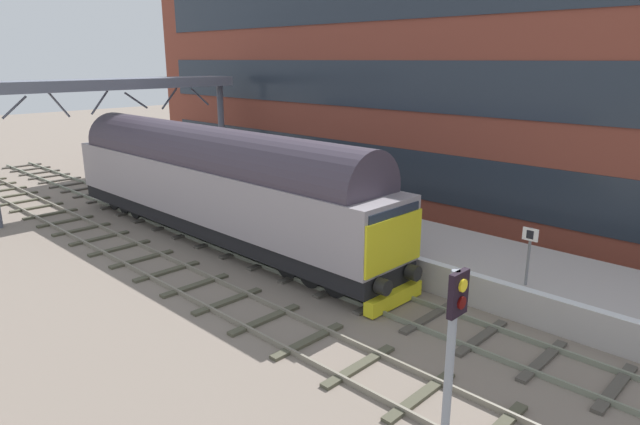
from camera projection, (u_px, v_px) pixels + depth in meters
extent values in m
plane|color=slate|center=(324.00, 280.00, 18.58)|extent=(140.00, 140.00, 0.00)
cube|color=gray|center=(309.00, 284.00, 18.06)|extent=(0.07, 60.00, 0.15)
cube|color=gray|center=(338.00, 272.00, 19.05)|extent=(0.07, 60.00, 0.15)
cube|color=#4A453E|center=(615.00, 388.00, 12.41)|extent=(2.50, 0.26, 0.09)
cube|color=#4A453E|center=(543.00, 361.00, 13.53)|extent=(2.50, 0.26, 0.09)
cube|color=#4A453E|center=(481.00, 338.00, 14.65)|extent=(2.50, 0.26, 0.09)
cube|color=#4A453E|center=(428.00, 318.00, 15.77)|extent=(2.50, 0.26, 0.09)
cube|color=#4A453E|center=(382.00, 301.00, 16.89)|extent=(2.50, 0.26, 0.09)
cube|color=#4A453E|center=(342.00, 286.00, 18.00)|extent=(2.50, 0.26, 0.09)
cube|color=#4A453E|center=(307.00, 272.00, 19.12)|extent=(2.50, 0.26, 0.09)
cube|color=#4A453E|center=(275.00, 261.00, 20.24)|extent=(2.50, 0.26, 0.09)
cube|color=#4A453E|center=(247.00, 250.00, 21.36)|extent=(2.50, 0.26, 0.09)
cube|color=#4A453E|center=(221.00, 241.00, 22.48)|extent=(2.50, 0.26, 0.09)
cube|color=#4A453E|center=(198.00, 232.00, 23.60)|extent=(2.50, 0.26, 0.09)
cube|color=#4A453E|center=(177.00, 224.00, 24.72)|extent=(2.50, 0.26, 0.09)
cube|color=#4A453E|center=(158.00, 217.00, 25.84)|extent=(2.50, 0.26, 0.09)
cube|color=#4A453E|center=(141.00, 210.00, 26.96)|extent=(2.50, 0.26, 0.09)
cube|color=#4A453E|center=(125.00, 204.00, 28.08)|extent=(2.50, 0.26, 0.09)
cube|color=#4A453E|center=(110.00, 199.00, 29.20)|extent=(2.50, 0.26, 0.09)
cube|color=#4A453E|center=(96.00, 194.00, 30.31)|extent=(2.50, 0.26, 0.09)
cube|color=#4A453E|center=(83.00, 189.00, 31.43)|extent=(2.50, 0.26, 0.09)
cube|color=#4A453E|center=(71.00, 184.00, 32.55)|extent=(2.50, 0.26, 0.09)
cube|color=#4A453E|center=(60.00, 180.00, 33.67)|extent=(2.50, 0.26, 0.09)
cube|color=#4A453E|center=(50.00, 176.00, 34.79)|extent=(2.50, 0.26, 0.09)
cube|color=#4A453E|center=(40.00, 173.00, 35.91)|extent=(2.50, 0.26, 0.09)
cube|color=#4A453E|center=(31.00, 169.00, 37.03)|extent=(2.50, 0.26, 0.09)
cube|color=#4A453E|center=(22.00, 166.00, 38.15)|extent=(2.50, 0.26, 0.09)
cube|color=gray|center=(226.00, 317.00, 15.75)|extent=(0.07, 60.00, 0.15)
cube|color=gray|center=(264.00, 302.00, 16.74)|extent=(0.07, 60.00, 0.15)
cube|color=#4A4838|center=(420.00, 396.00, 12.10)|extent=(2.50, 0.26, 0.09)
cube|color=#4A4838|center=(359.00, 366.00, 13.29)|extent=(2.50, 0.26, 0.09)
cube|color=#4A4838|center=(308.00, 341.00, 14.47)|extent=(2.50, 0.26, 0.09)
cube|color=#4A4838|center=(265.00, 320.00, 15.66)|extent=(2.50, 0.26, 0.09)
cube|color=#4A4838|center=(228.00, 301.00, 16.84)|extent=(2.50, 0.26, 0.09)
cube|color=#4A4838|center=(195.00, 285.00, 18.03)|extent=(2.50, 0.26, 0.09)
cube|color=#4A4838|center=(167.00, 271.00, 19.21)|extent=(2.50, 0.26, 0.09)
cube|color=#4A4838|center=(142.00, 259.00, 20.40)|extent=(2.50, 0.26, 0.09)
cube|color=#4A4838|center=(120.00, 248.00, 21.58)|extent=(2.50, 0.26, 0.09)
cube|color=#4A4838|center=(100.00, 238.00, 22.77)|extent=(2.50, 0.26, 0.09)
cube|color=#4A4838|center=(82.00, 229.00, 23.95)|extent=(2.50, 0.26, 0.09)
cube|color=#4A4838|center=(65.00, 221.00, 25.14)|extent=(2.50, 0.26, 0.09)
cube|color=#4A4838|center=(51.00, 214.00, 26.32)|extent=(2.50, 0.26, 0.09)
cube|color=#4A4838|center=(37.00, 207.00, 27.51)|extent=(2.50, 0.26, 0.09)
cube|color=#4A4838|center=(25.00, 201.00, 28.69)|extent=(2.50, 0.26, 0.09)
cube|color=#4A4838|center=(13.00, 196.00, 29.88)|extent=(2.50, 0.26, 0.09)
cube|color=#4A4838|center=(3.00, 190.00, 31.06)|extent=(2.50, 0.26, 0.09)
cube|color=#ADA5A1|center=(389.00, 242.00, 20.93)|extent=(4.00, 44.00, 1.00)
cube|color=white|center=(358.00, 240.00, 19.51)|extent=(0.30, 44.00, 0.01)
cube|color=brown|center=(453.00, 89.00, 25.92)|extent=(5.54, 41.86, 11.76)
cube|color=#272F3B|center=(415.00, 174.00, 24.99)|extent=(0.06, 38.51, 2.19)
cube|color=#272F3B|center=(419.00, 86.00, 23.94)|extent=(0.06, 38.51, 2.19)
cube|color=black|center=(214.00, 220.00, 22.56)|extent=(2.56, 18.19, 0.60)
cube|color=gray|center=(212.00, 188.00, 22.20)|extent=(2.70, 18.19, 2.10)
cylinder|color=#3C3340|center=(211.00, 158.00, 21.87)|extent=(2.56, 16.73, 2.57)
cube|color=yellow|center=(394.00, 243.00, 16.11)|extent=(2.65, 0.08, 1.58)
cube|color=#232D3D|center=(395.00, 219.00, 15.92)|extent=(2.38, 0.04, 0.64)
cube|color=#232D3D|center=(239.00, 176.00, 23.06)|extent=(0.04, 12.73, 0.44)
cylinder|color=black|center=(383.00, 287.00, 15.74)|extent=(0.48, 0.35, 0.48)
cylinder|color=black|center=(413.00, 273.00, 16.78)|extent=(0.48, 0.35, 0.48)
cube|color=yellow|center=(394.00, 298.00, 16.53)|extent=(2.43, 0.36, 0.47)
cylinder|color=black|center=(351.00, 275.00, 17.63)|extent=(1.64, 1.04, 1.04)
cylinder|color=black|center=(326.00, 266.00, 18.37)|extent=(1.64, 1.04, 1.04)
cylinder|color=black|center=(303.00, 258.00, 19.11)|extent=(1.64, 1.04, 1.04)
cylinder|color=black|center=(150.00, 205.00, 26.18)|extent=(1.64, 1.04, 1.04)
cylinder|color=black|center=(139.00, 201.00, 26.92)|extent=(1.64, 1.04, 1.04)
cylinder|color=black|center=(128.00, 197.00, 27.66)|extent=(1.64, 1.04, 1.04)
cylinder|color=gray|center=(447.00, 394.00, 8.71)|extent=(0.14, 0.14, 4.19)
cube|color=black|center=(458.00, 294.00, 8.20)|extent=(0.44, 0.10, 0.71)
cylinder|color=yellow|center=(462.00, 285.00, 8.11)|extent=(0.20, 0.06, 0.20)
cylinder|color=#500807|center=(461.00, 303.00, 8.19)|extent=(0.20, 0.06, 0.20)
cylinder|color=slate|center=(528.00, 257.00, 15.43)|extent=(0.08, 0.08, 1.69)
cube|color=white|center=(530.00, 234.00, 15.23)|extent=(0.05, 0.44, 0.36)
cube|color=black|center=(530.00, 235.00, 15.21)|extent=(0.01, 0.20, 0.24)
cylinder|color=#233132|center=(386.00, 227.00, 19.55)|extent=(0.13, 0.13, 0.84)
cylinder|color=#233132|center=(382.00, 226.00, 19.68)|extent=(0.13, 0.13, 0.84)
cylinder|color=#214F88|center=(385.00, 208.00, 19.43)|extent=(0.35, 0.35, 0.56)
sphere|color=brown|center=(385.00, 197.00, 19.32)|extent=(0.22, 0.22, 0.22)
cylinder|color=#214F88|center=(390.00, 209.00, 19.29)|extent=(0.09, 0.09, 0.52)
cylinder|color=#214F88|center=(380.00, 207.00, 19.57)|extent=(0.09, 0.09, 0.52)
cylinder|color=slate|center=(222.00, 136.00, 32.03)|extent=(0.36, 0.36, 5.80)
cube|color=slate|center=(117.00, 84.00, 26.96)|extent=(12.65, 2.00, 0.50)
cylinder|color=slate|center=(14.00, 107.00, 23.89)|extent=(1.14, 0.10, 0.97)
cylinder|color=slate|center=(59.00, 105.00, 25.21)|extent=(0.89, 0.10, 1.20)
cylinder|color=slate|center=(100.00, 103.00, 26.53)|extent=(0.98, 0.10, 1.13)
cylinder|color=slate|center=(136.00, 100.00, 27.84)|extent=(1.20, 0.10, 0.89)
cylinder|color=slate|center=(169.00, 99.00, 29.16)|extent=(1.02, 0.10, 1.10)
cylinder|color=slate|center=(200.00, 97.00, 30.48)|extent=(1.12, 0.10, 0.99)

